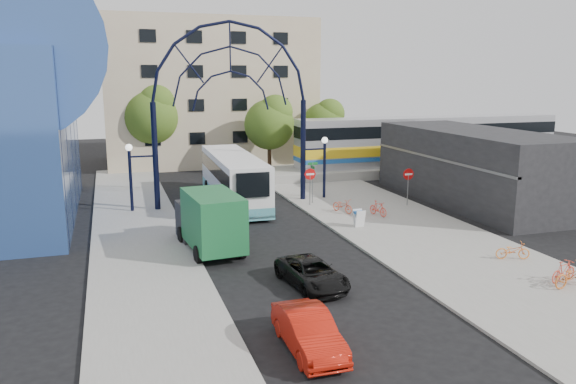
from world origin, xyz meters
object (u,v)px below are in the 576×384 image
object	(u,v)px
street_name_sign	(313,174)
tree_north_c	(325,122)
gateway_arch	(231,77)
green_truck	(209,221)
bike_near_a	(342,206)
city_bus	(234,178)
bike_far_c	(572,275)
train_car	(430,140)
bike_near_b	(378,208)
red_sedan	(308,331)
bike_far_a	(513,251)
black_suv	(312,273)
bike_far_b	(564,271)
tree_north_a	(271,122)
stop_sign	(310,178)
tree_north_b	(152,114)
do_not_enter_sign	(408,178)
sandwich_board	(359,216)

from	to	relation	value
street_name_sign	tree_north_c	xyz separation A→B (m)	(6.92, 15.33, 2.15)
gateway_arch	green_truck	distance (m)	12.18
bike_near_a	city_bus	bearing A→B (deg)	116.63
street_name_sign	bike_far_c	size ratio (longest dim) A/B	1.46
train_car	bike_near_b	size ratio (longest dim) A/B	16.57
red_sedan	bike_far_a	size ratio (longest dim) A/B	2.50
tree_north_c	bike_far_a	size ratio (longest dim) A/B	4.09
black_suv	street_name_sign	bearing A→B (deg)	62.55
tree_north_c	bike_far_b	world-z (taller)	tree_north_c
tree_north_a	bike_near_b	size ratio (longest dim) A/B	4.62
stop_sign	red_sedan	world-z (taller)	stop_sign
red_sedan	bike_near_a	size ratio (longest dim) A/B	2.37
tree_north_a	green_truck	bearing A→B (deg)	-113.77
tree_north_c	green_truck	size ratio (longest dim) A/B	1.04
train_car	green_truck	xyz separation A→B (m)	(-23.27, -17.39, -1.37)
street_name_sign	bike_near_a	size ratio (longest dim) A/B	1.68
tree_north_a	train_car	bearing A→B (deg)	-15.80
city_bus	bike_far_b	bearing A→B (deg)	-61.47
street_name_sign	train_car	xyz separation A→B (m)	(14.80, 9.40, 0.77)
tree_north_b	green_truck	distance (m)	25.60
street_name_sign	black_suv	xyz separation A→B (m)	(-5.29, -14.25, -1.56)
do_not_enter_sign	bike_near_a	bearing A→B (deg)	-173.78
bike_far_c	tree_north_c	bearing A→B (deg)	-9.55
gateway_arch	train_car	world-z (taller)	gateway_arch
green_truck	bike_near_b	world-z (taller)	green_truck
tree_north_a	red_sedan	distance (m)	34.02
stop_sign	bike_near_b	size ratio (longest dim) A/B	1.65
tree_north_c	bike_far_c	xyz separation A→B (m)	(-2.21, -33.20, -3.65)
train_car	street_name_sign	bearing A→B (deg)	-147.58
do_not_enter_sign	bike_far_c	world-z (taller)	do_not_enter_sign
do_not_enter_sign	train_car	bearing A→B (deg)	53.13
bike_near_b	street_name_sign	bearing A→B (deg)	104.30
red_sedan	tree_north_b	bearing A→B (deg)	92.74
city_bus	red_sedan	size ratio (longest dim) A/B	3.09
street_name_sign	tree_north_a	bearing A→B (deg)	86.04
tree_north_a	tree_north_c	size ratio (longest dim) A/B	1.08
tree_north_c	bike_far_c	size ratio (longest dim) A/B	3.39
gateway_arch	black_suv	world-z (taller)	gateway_arch
sandwich_board	city_bus	xyz separation A→B (m)	(-5.39, 8.72, 1.00)
train_car	black_suv	world-z (taller)	train_car
bike_far_a	bike_far_b	distance (m)	3.13
tree_north_b	red_sedan	size ratio (longest dim) A/B	2.02
stop_sign	bike_near_b	world-z (taller)	stop_sign
gateway_arch	bike_far_c	size ratio (longest dim) A/B	7.12
tree_north_a	tree_north_c	distance (m)	6.33
stop_sign	train_car	distance (m)	18.22
gateway_arch	city_bus	xyz separation A→B (m)	(0.21, 0.70, -6.81)
stop_sign	street_name_sign	xyz separation A→B (m)	(0.40, 0.60, 0.14)
stop_sign	tree_north_b	bearing A→B (deg)	115.83
red_sedan	bike_far_c	xyz separation A→B (m)	(12.03, 1.57, -0.03)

